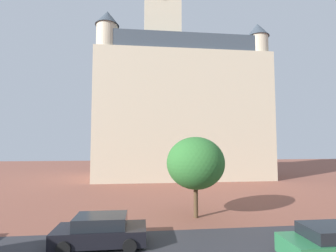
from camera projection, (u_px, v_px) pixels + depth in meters
ground_plane at (180, 247)px, 11.62m from camera, size 120.00×120.00×0.00m
landmark_building at (178, 103)px, 36.64m from camera, size 24.40×11.11×35.37m
car_green at (333, 244)px, 10.22m from camera, size 4.14×2.09×1.50m
car_black at (101, 231)px, 11.84m from camera, size 4.41×2.10×1.46m
tree_curb_far at (196, 163)px, 16.53m from camera, size 3.96×3.96×5.43m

